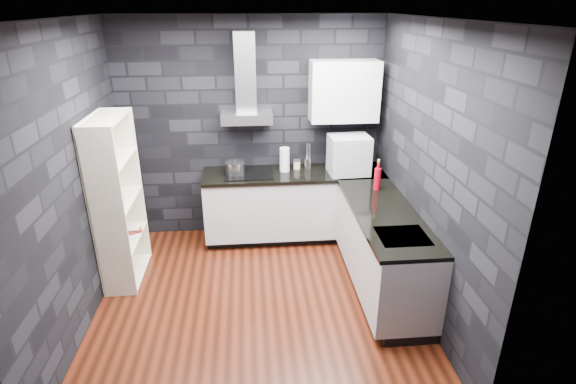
{
  "coord_description": "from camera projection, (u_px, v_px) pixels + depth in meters",
  "views": [
    {
      "loc": [
        -0.03,
        -3.81,
        2.82
      ],
      "look_at": [
        0.35,
        0.45,
        1.0
      ],
      "focal_mm": 28.0,
      "sensor_mm": 36.0,
      "label": 1
    }
  ],
  "objects": [
    {
      "name": "ground",
      "position": [
        258.0,
        300.0,
        4.6
      ],
      "size": [
        3.2,
        3.2,
        0.0
      ],
      "primitive_type": "plane",
      "color": "#46190C"
    },
    {
      "name": "toekick_back",
      "position": [
        293.0,
        232.0,
        5.85
      ],
      "size": [
        2.18,
        0.5,
        0.1
      ],
      "primitive_type": "cube",
      "color": "black",
      "rests_on": "ground"
    },
    {
      "name": "upper_cabinet",
      "position": [
        344.0,
        91.0,
        5.28
      ],
      "size": [
        0.8,
        0.35,
        0.7
      ],
      "primitive_type": "cube",
      "color": "silver",
      "rests_on": "wall_back"
    },
    {
      "name": "glass_vase",
      "position": [
        285.0,
        160.0,
        5.46
      ],
      "size": [
        0.15,
        0.15,
        0.29
      ],
      "primitive_type": "cylinder",
      "rotation": [
        0.0,
        0.0,
        -0.33
      ],
      "color": "white",
      "rests_on": "counter_back_top"
    },
    {
      "name": "sink_rim",
      "position": [
        403.0,
        236.0,
        3.99
      ],
      "size": [
        0.44,
        0.4,
        0.01
      ],
      "primitive_type": "cube",
      "color": "#ACACB0",
      "rests_on": "counter_right_top"
    },
    {
      "name": "appliance_garage",
      "position": [
        349.0,
        155.0,
        5.37
      ],
      "size": [
        0.49,
        0.39,
        0.47
      ],
      "primitive_type": "cube",
      "rotation": [
        0.0,
        0.0,
        0.05
      ],
      "color": "#B1B2B8",
      "rests_on": "counter_back_top"
    },
    {
      "name": "red_bottle",
      "position": [
        377.0,
        179.0,
        4.93
      ],
      "size": [
        0.08,
        0.08,
        0.25
      ],
      "primitive_type": "cylinder",
      "rotation": [
        0.0,
        0.0,
        -0.09
      ],
      "color": "#9D0313",
      "rests_on": "counter_right_top"
    },
    {
      "name": "cooktop",
      "position": [
        249.0,
        173.0,
        5.44
      ],
      "size": [
        0.58,
        0.5,
        0.01
      ],
      "primitive_type": "cube",
      "color": "black",
      "rests_on": "counter_back_top"
    },
    {
      "name": "counter_corner_top",
      "position": [
        358.0,
        172.0,
        5.56
      ],
      "size": [
        0.62,
        0.62,
        0.04
      ],
      "primitive_type": "cube",
      "color": "black",
      "rests_on": "counter_right_cab"
    },
    {
      "name": "counter_back_top",
      "position": [
        294.0,
        174.0,
        5.48
      ],
      "size": [
        2.2,
        0.62,
        0.04
      ],
      "primitive_type": "cube",
      "color": "black",
      "rests_on": "counter_back_cab"
    },
    {
      "name": "book_second",
      "position": [
        126.0,
        220.0,
        4.97
      ],
      "size": [
        0.15,
        0.02,
        0.2
      ],
      "primitive_type": "imported",
      "rotation": [
        0.0,
        0.0,
        0.04
      ],
      "color": "#B2B2B2",
      "rests_on": "bookshelf"
    },
    {
      "name": "ceiling",
      "position": [
        249.0,
        18.0,
        3.55
      ],
      "size": [
        3.2,
        3.2,
        0.0
      ],
      "primitive_type": "plane",
      "rotation": [
        3.14,
        0.0,
        0.0
      ],
      "color": "white"
    },
    {
      "name": "fruit_bowl",
      "position": [
        115.0,
        202.0,
        4.56
      ],
      "size": [
        0.23,
        0.23,
        0.06
      ],
      "primitive_type": "imported",
      "rotation": [
        0.0,
        0.0,
        -0.03
      ],
      "color": "white",
      "rests_on": "bookshelf"
    },
    {
      "name": "counter_right_top",
      "position": [
        385.0,
        213.0,
        4.46
      ],
      "size": [
        0.62,
        1.8,
        0.04
      ],
      "primitive_type": "cube",
      "color": "black",
      "rests_on": "counter_right_cab"
    },
    {
      "name": "wall_back",
      "position": [
        251.0,
        130.0,
        5.56
      ],
      "size": [
        3.2,
        0.05,
        2.7
      ],
      "primitive_type": "cube",
      "color": "black",
      "rests_on": "ground"
    },
    {
      "name": "hood_chimney",
      "position": [
        245.0,
        72.0,
        5.16
      ],
      "size": [
        0.24,
        0.2,
        0.9
      ],
      "primitive_type": "cube",
      "color": "#ACACB0",
      "rests_on": "hood_body"
    },
    {
      "name": "counter_right_cab",
      "position": [
        383.0,
        248.0,
        4.61
      ],
      "size": [
        0.6,
        1.8,
        0.76
      ],
      "primitive_type": "cube",
      "color": "silver",
      "rests_on": "ground"
    },
    {
      "name": "wall_left",
      "position": [
        69.0,
        183.0,
        3.94
      ],
      "size": [
        0.05,
        3.2,
        2.7
      ],
      "primitive_type": "cube",
      "color": "black",
      "rests_on": "ground"
    },
    {
      "name": "hood_body",
      "position": [
        247.0,
        117.0,
        5.3
      ],
      "size": [
        0.6,
        0.34,
        0.12
      ],
      "primitive_type": "cube",
      "color": "#ACACB0",
      "rests_on": "wall_back"
    },
    {
      "name": "book_red",
      "position": [
        125.0,
        223.0,
        4.94
      ],
      "size": [
        0.15,
        0.09,
        0.21
      ],
      "primitive_type": "imported",
      "rotation": [
        0.0,
        0.0,
        0.47
      ],
      "color": "maroon",
      "rests_on": "bookshelf"
    },
    {
      "name": "utensil_crock",
      "position": [
        308.0,
        163.0,
        5.6
      ],
      "size": [
        0.12,
        0.12,
        0.12
      ],
      "primitive_type": "cylinder",
      "rotation": [
        0.0,
        0.0,
        -0.31
      ],
      "color": "#BABABF",
      "rests_on": "counter_back_top"
    },
    {
      "name": "wall_right",
      "position": [
        427.0,
        172.0,
        4.21
      ],
      "size": [
        0.05,
        3.2,
        2.7
      ],
      "primitive_type": "cube",
      "color": "black",
      "rests_on": "ground"
    },
    {
      "name": "storage_jar",
      "position": [
        297.0,
        165.0,
        5.57
      ],
      "size": [
        0.11,
        0.11,
        0.1
      ],
      "primitive_type": "cylinder",
      "rotation": [
        0.0,
        0.0,
        -0.33
      ],
      "color": "#CEB78C",
      "rests_on": "counter_back_top"
    },
    {
      "name": "counter_back_cab",
      "position": [
        294.0,
        203.0,
        5.65
      ],
      "size": [
        2.2,
        0.6,
        0.76
      ],
      "primitive_type": "cube",
      "color": "silver",
      "rests_on": "ground"
    },
    {
      "name": "wall_front",
      "position": [
        260.0,
        278.0,
        2.58
      ],
      "size": [
        3.2,
        0.05,
        2.7
      ],
      "primitive_type": "cube",
      "color": "black",
      "rests_on": "ground"
    },
    {
      "name": "pot",
      "position": [
        235.0,
        168.0,
        5.38
      ],
      "size": [
        0.28,
        0.28,
        0.13
      ],
      "primitive_type": "cylinder",
      "rotation": [
        0.0,
        0.0,
        -0.27
      ],
      "color": "#BABABF",
      "rests_on": "cooktop"
    },
    {
      "name": "bookshelf",
      "position": [
        118.0,
        201.0,
        4.68
      ],
      "size": [
        0.51,
        0.86,
        1.8
      ],
      "primitive_type": "cube",
      "rotation": [
        0.0,
        0.0,
        0.23
      ],
      "color": "beige",
      "rests_on": "ground"
    },
    {
      "name": "toekick_right",
      "position": [
        383.0,
        283.0,
        4.78
      ],
      "size": [
        0.5,
        1.78,
        0.1
      ],
      "primitive_type": "cube",
      "color": "black",
      "rests_on": "ground"
    }
  ]
}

